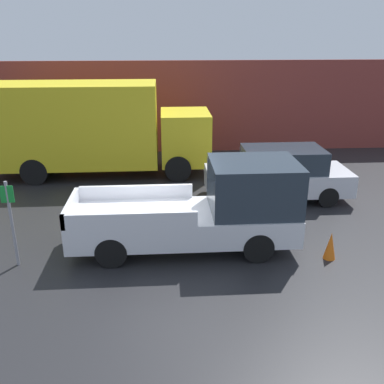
# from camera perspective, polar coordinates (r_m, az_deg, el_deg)

# --- Properties ---
(ground_plane) EXTENTS (60.00, 60.00, 0.00)m
(ground_plane) POSITION_cam_1_polar(r_m,az_deg,el_deg) (11.55, -4.10, -6.33)
(ground_plane) COLOR #232326
(building_wall) EXTENTS (28.00, 0.15, 4.03)m
(building_wall) POSITION_cam_1_polar(r_m,az_deg,el_deg) (19.52, -4.27, 11.18)
(building_wall) COLOR brown
(building_wall) RESTS_ON ground
(pickup_truck) EXTENTS (5.64, 1.96, 2.25)m
(pickup_truck) POSITION_cam_1_polar(r_m,az_deg,el_deg) (10.77, 2.10, -2.33)
(pickup_truck) COLOR silver
(pickup_truck) RESTS_ON ground
(car) EXTENTS (4.64, 1.83, 1.71)m
(car) POSITION_cam_1_polar(r_m,az_deg,el_deg) (14.26, 11.51, 2.36)
(car) COLOR silver
(car) RESTS_ON ground
(delivery_truck) EXTENTS (8.28, 2.42, 3.46)m
(delivery_truck) POSITION_cam_1_polar(r_m,az_deg,el_deg) (16.64, -13.46, 8.43)
(delivery_truck) COLOR gold
(delivery_truck) RESTS_ON ground
(parking_sign) EXTENTS (0.30, 0.07, 2.11)m
(parking_sign) POSITION_cam_1_polar(r_m,az_deg,el_deg) (10.66, -22.96, -3.33)
(parking_sign) COLOR gray
(parking_sign) RESTS_ON ground
(traffic_cone) EXTENTS (0.29, 0.29, 0.69)m
(traffic_cone) POSITION_cam_1_polar(r_m,az_deg,el_deg) (11.00, 17.97, -6.83)
(traffic_cone) COLOR orange
(traffic_cone) RESTS_ON ground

